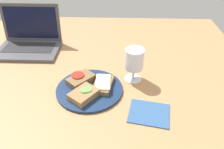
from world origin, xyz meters
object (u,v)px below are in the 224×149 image
at_px(sandwich_with_cucumber, 84,94).
at_px(wine_glass, 134,60).
at_px(sandwich_with_cheese, 103,84).
at_px(plate, 90,89).
at_px(laptop, 29,41).
at_px(sandwich_with_tomato, 81,79).
at_px(napkin, 149,113).

xyz_separation_m(sandwich_with_cucumber, wine_glass, (0.19, 0.13, 0.07)).
bearing_deg(sandwich_with_cucumber, wine_glass, 35.43).
height_order(sandwich_with_cheese, wine_glass, wine_glass).
relative_size(sandwich_with_cucumber, sandwich_with_cheese, 1.01).
relative_size(plate, laptop, 0.85).
bearing_deg(sandwich_with_tomato, sandwich_with_cucumber, -74.32).
xyz_separation_m(plate, sandwich_with_tomato, (-0.04, 0.04, 0.02)).
relative_size(plate, wine_glass, 1.85).
bearing_deg(sandwich_with_cucumber, napkin, -15.57).
relative_size(sandwich_with_cucumber, laptop, 0.41).
xyz_separation_m(plate, sandwich_with_cheese, (0.05, 0.01, 0.02)).
xyz_separation_m(plate, sandwich_with_cucumber, (-0.01, -0.05, 0.02)).
distance_m(sandwich_with_cheese, wine_glass, 0.15).
bearing_deg(plate, wine_glass, 25.08).
distance_m(plate, napkin, 0.25).
bearing_deg(napkin, sandwich_with_tomato, 148.96).
xyz_separation_m(sandwich_with_cucumber, napkin, (0.24, -0.07, -0.02)).
bearing_deg(laptop, sandwich_with_cucumber, -48.81).
relative_size(sandwich_with_cucumber, wine_glass, 0.89).
height_order(plate, laptop, laptop).
relative_size(sandwich_with_tomato, sandwich_with_cucumber, 0.98).
distance_m(laptop, napkin, 0.72).
bearing_deg(laptop, wine_glass, -25.34).
height_order(plate, wine_glass, wine_glass).
relative_size(laptop, napkin, 2.22).
relative_size(sandwich_with_tomato, laptop, 0.40).
distance_m(sandwich_with_tomato, sandwich_with_cheese, 0.10).
relative_size(sandwich_with_tomato, wine_glass, 0.87).
bearing_deg(wine_glass, sandwich_with_cucumber, -144.57).
bearing_deg(sandwich_with_tomato, napkin, -31.04).
bearing_deg(napkin, laptop, 141.88).
relative_size(plate, sandwich_with_cheese, 2.09).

